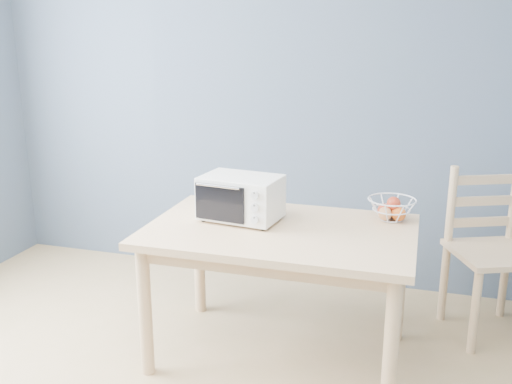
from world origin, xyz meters
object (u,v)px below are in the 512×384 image
(dining_table, at_px, (280,246))
(toaster_oven, at_px, (238,197))
(dining_chair, at_px, (491,254))
(fruit_basket, at_px, (391,209))

(dining_table, xyz_separation_m, toaster_oven, (-0.26, 0.07, 0.23))
(toaster_oven, xyz_separation_m, dining_chair, (1.38, 0.56, -0.39))
(dining_table, distance_m, dining_chair, 1.29)
(toaster_oven, relative_size, fruit_basket, 1.45)
(dining_table, bearing_deg, toaster_oven, 164.88)
(toaster_oven, bearing_deg, dining_table, -7.58)
(toaster_oven, distance_m, fruit_basket, 0.84)
(toaster_oven, relative_size, dining_chair, 0.46)
(dining_table, relative_size, fruit_basket, 4.47)
(dining_table, distance_m, toaster_oven, 0.35)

